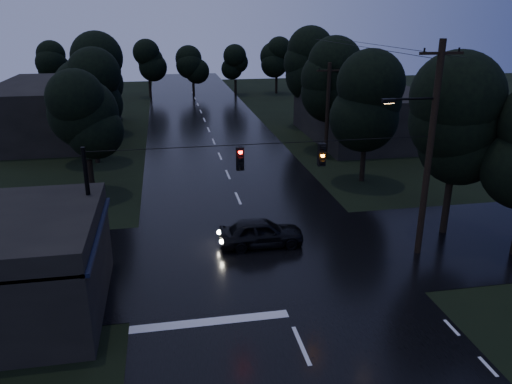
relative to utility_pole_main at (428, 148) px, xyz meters
name	(u,v)px	position (x,y,z in m)	size (l,w,h in m)	color
main_road	(220,156)	(-7.41, 19.00, -5.26)	(12.00, 120.00, 0.02)	black
cross_street	(263,256)	(-7.41, 1.00, -5.26)	(60.00, 9.00, 0.02)	black
building_far_right	(365,115)	(6.59, 23.00, -3.06)	(10.00, 14.00, 4.40)	black
building_far_left	(58,110)	(-21.41, 29.00, -2.76)	(10.00, 16.00, 5.00)	black
utility_pole_main	(428,148)	(0.00, 0.00, 0.00)	(3.50, 0.30, 10.00)	black
utility_pole_far	(328,110)	(0.89, 17.00, -1.38)	(2.00, 0.30, 7.50)	black
anchor_pole_left	(91,217)	(-14.91, 0.00, -2.26)	(0.18, 0.18, 6.00)	black
span_signals	(280,156)	(-6.85, -0.01, -0.01)	(15.00, 0.37, 1.12)	black
tree_corner_near	(458,121)	(2.59, 2.00, 0.74)	(4.48, 4.48, 9.44)	black
tree_left_a	(84,115)	(-16.41, 11.00, -0.02)	(3.92, 3.92, 8.26)	black
tree_left_b	(90,90)	(-17.01, 19.00, 0.36)	(4.20, 4.20, 8.85)	black
tree_left_c	(96,71)	(-17.61, 29.00, 0.74)	(4.48, 4.48, 9.44)	black
tree_right_a	(368,100)	(1.59, 11.00, 0.36)	(4.20, 4.20, 8.85)	black
tree_right_b	(336,79)	(2.19, 19.00, 0.74)	(4.48, 4.48, 9.44)	black
tree_right_c	(309,63)	(2.79, 29.00, 1.11)	(4.76, 4.76, 10.03)	black
car	(261,232)	(-7.25, 2.15, -4.54)	(1.69, 4.19, 1.43)	black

